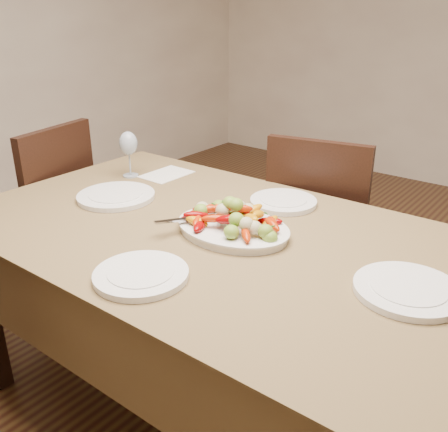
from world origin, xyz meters
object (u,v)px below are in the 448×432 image
Objects in this scene: plate_left at (116,196)px; plate_near at (141,275)px; plate_far at (283,202)px; plate_right at (408,290)px; chair_left at (36,221)px; wine_glass at (129,153)px; dining_table at (224,332)px; chair_far at (324,233)px; serving_platter at (233,230)px.

plate_left and plate_near have the same top height.
plate_left and plate_far have the same top height.
plate_right is at bearing -29.59° from plate_far.
chair_left is at bearing 179.55° from plate_right.
chair_left is 0.72m from plate_left.
wine_glass reaches higher than plate_left.
dining_table is 0.64m from plate_left.
plate_near is (0.02, -1.12, 0.29)m from chair_far.
wine_glass is at bearing 164.72° from serving_platter.
plate_far is (1.18, 0.31, 0.29)m from chair_left.
plate_left is at bearing -53.81° from wine_glass.
dining_table is 4.91× the size of serving_platter.
serving_platter is at bearing 80.92° from chair_far.
wine_glass is (-0.65, -0.55, 0.39)m from chair_far.
serving_platter is 0.32m from plate_far.
chair_left reaches higher than plate_near.
plate_near is (-0.02, -0.38, -0.00)m from serving_platter.
chair_left is 1.23m from serving_platter.
serving_platter is at bearing 178.92° from plate_right.
plate_left and plate_right have the same top height.
serving_platter is 1.36× the size of plate_right.
serving_platter is (0.04, -0.74, 0.30)m from chair_far.
plate_near is 1.25× the size of wine_glass.
plate_left is at bearing -147.06° from plate_far.
plate_left reaches higher than dining_table.
plate_left is 1.42× the size of wine_glass.
chair_far reaches higher than plate_left.
plate_right is at bearing 77.45° from chair_left.
wine_glass is at bearing 126.19° from plate_left.
plate_left is at bearing -179.36° from dining_table.
dining_table is 7.17× the size of plate_near.
chair_left is (-1.15, -0.74, 0.00)m from chair_far.
plate_near is at bearing -93.29° from serving_platter.
chair_far is at bearing 94.33° from plate_far.
chair_left reaches higher than serving_platter.
plate_right and plate_far have the same top height.
dining_table is at bearing 89.71° from plate_near.
chair_far reaches higher than plate_right.
plate_left is 1.13× the size of plate_near.
serving_platter is (0.02, 0.02, 0.39)m from dining_table.
serving_platter is 1.29× the size of plate_left.
chair_far is 1.37m from chair_left.
chair_far is 3.90× the size of plate_far.
serving_platter is 0.57m from plate_right.
plate_far is 0.70m from wine_glass.
wine_glass is at bearing 98.38° from chair_left.
chair_far is 2.54× the size of serving_platter.
chair_left is 3.90× the size of plate_far.
plate_left is at bearing -179.22° from plate_right.
chair_far is 1.16m from plate_near.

